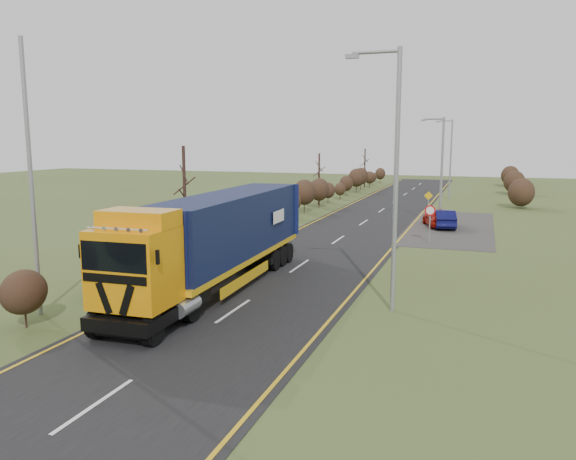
% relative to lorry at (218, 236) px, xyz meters
% --- Properties ---
extents(ground, '(160.00, 160.00, 0.00)m').
position_rel_lorry_xyz_m(ground, '(1.91, 1.35, -2.35)').
color(ground, '#414F21').
rests_on(ground, ground).
extents(road, '(8.00, 120.00, 0.02)m').
position_rel_lorry_xyz_m(road, '(1.91, 11.35, -2.34)').
color(road, black).
rests_on(road, ground).
extents(layby, '(6.00, 18.00, 0.02)m').
position_rel_lorry_xyz_m(layby, '(8.41, 21.35, -2.33)').
color(layby, '#332F2D').
rests_on(layby, ground).
extents(lane_markings, '(7.52, 116.00, 0.01)m').
position_rel_lorry_xyz_m(lane_markings, '(1.91, 11.04, -2.32)').
color(lane_markings, gold).
rests_on(lane_markings, road).
extents(hedgerow, '(2.24, 102.04, 6.05)m').
position_rel_lorry_xyz_m(hedgerow, '(-4.09, 9.24, -0.73)').
color(hedgerow, black).
rests_on(hedgerow, ground).
extents(lorry, '(2.89, 14.90, 4.13)m').
position_rel_lorry_xyz_m(lorry, '(0.00, 0.00, 0.00)').
color(lorry, black).
rests_on(lorry, ground).
extents(car_red_hatchback, '(2.74, 4.43, 1.41)m').
position_rel_lorry_xyz_m(car_red_hatchback, '(7.48, 21.16, -1.64)').
color(car_red_hatchback, '#AA1108').
rests_on(car_red_hatchback, ground).
extents(car_blue_sedan, '(2.01, 4.18, 1.32)m').
position_rel_lorry_xyz_m(car_blue_sedan, '(7.98, 20.78, -1.68)').
color(car_blue_sedan, '#0B0C3F').
rests_on(car_blue_sedan, ground).
extents(streetlight_near, '(2.04, 0.19, 9.62)m').
position_rel_lorry_xyz_m(streetlight_near, '(7.40, -0.58, 2.97)').
color(streetlight_near, gray).
rests_on(streetlight_near, ground).
extents(streetlight_mid, '(1.71, 0.18, 8.00)m').
position_rel_lorry_xyz_m(streetlight_mid, '(7.49, 21.67, 2.03)').
color(streetlight_mid, gray).
rests_on(streetlight_mid, ground).
extents(streetlight_far, '(1.81, 0.18, 8.48)m').
position_rel_lorry_xyz_m(streetlight_far, '(6.96, 41.79, 2.31)').
color(streetlight_far, gray).
rests_on(streetlight_far, ground).
extents(left_pole, '(0.16, 0.16, 9.89)m').
position_rel_lorry_xyz_m(left_pole, '(-4.70, -5.29, 2.60)').
color(left_pole, gray).
rests_on(left_pole, ground).
extents(speed_sign, '(0.66, 0.10, 2.38)m').
position_rel_lorry_xyz_m(speed_sign, '(7.51, 14.20, -0.68)').
color(speed_sign, gray).
rests_on(speed_sign, ground).
extents(warning_board, '(0.75, 0.11, 1.96)m').
position_rel_lorry_xyz_m(warning_board, '(6.11, 28.34, -1.15)').
color(warning_board, gray).
rests_on(warning_board, ground).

